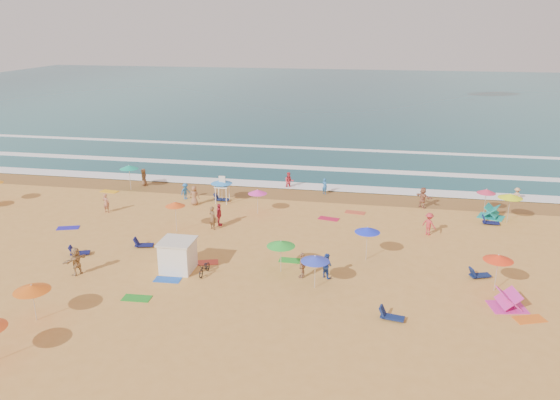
# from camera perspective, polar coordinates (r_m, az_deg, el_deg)

# --- Properties ---
(ground) EXTENTS (220.00, 220.00, 0.00)m
(ground) POSITION_cam_1_polar(r_m,az_deg,el_deg) (41.32, -5.55, -4.30)
(ground) COLOR gold
(ground) RESTS_ON ground
(ocean) EXTENTS (220.00, 140.00, 0.18)m
(ocean) POSITION_cam_1_polar(r_m,az_deg,el_deg) (122.11, 5.50, 10.72)
(ocean) COLOR #0C4756
(ocean) RESTS_ON ground
(wet_sand) EXTENTS (220.00, 220.00, 0.00)m
(wet_sand) POSITION_cam_1_polar(r_m,az_deg,el_deg) (52.71, -1.83, 0.81)
(wet_sand) COLOR olive
(wet_sand) RESTS_ON ground
(surf_foam) EXTENTS (200.00, 18.70, 0.05)m
(surf_foam) POSITION_cam_1_polar(r_m,az_deg,el_deg) (60.99, -0.05, 3.34)
(surf_foam) COLOR white
(surf_foam) RESTS_ON ground
(cabana) EXTENTS (2.00, 2.00, 2.00)m
(cabana) POSITION_cam_1_polar(r_m,az_deg,el_deg) (36.77, -10.62, -5.79)
(cabana) COLOR white
(cabana) RESTS_ON ground
(cabana_roof) EXTENTS (2.20, 2.20, 0.12)m
(cabana_roof) POSITION_cam_1_polar(r_m,az_deg,el_deg) (36.36, -10.72, -4.27)
(cabana_roof) COLOR silver
(cabana_roof) RESTS_ON cabana
(bicycle) EXTENTS (0.72, 1.74, 0.89)m
(bicycle) POSITION_cam_1_polar(r_m,az_deg,el_deg) (36.13, -7.90, -7.06)
(bicycle) COLOR black
(bicycle) RESTS_ON ground
(lifeguard_stand) EXTENTS (1.20, 1.20, 2.10)m
(lifeguard_stand) POSITION_cam_1_polar(r_m,az_deg,el_deg) (49.71, -6.04, 0.90)
(lifeguard_stand) COLOR white
(lifeguard_stand) RESTS_ON ground
(beach_umbrellas) EXTENTS (60.03, 29.73, 0.79)m
(beach_umbrellas) POSITION_cam_1_polar(r_m,az_deg,el_deg) (39.67, -4.50, -1.96)
(beach_umbrellas) COLOR #E4FF1A
(beach_umbrellas) RESTS_ON ground
(loungers) EXTENTS (46.22, 19.16, 0.34)m
(loungers) POSITION_cam_1_polar(r_m,az_deg,el_deg) (38.42, 1.62, -5.74)
(loungers) COLOR #0F124E
(loungers) RESTS_ON ground
(towels) EXTENTS (46.35, 21.13, 0.03)m
(towels) POSITION_cam_1_polar(r_m,az_deg,el_deg) (40.39, -8.49, -4.95)
(towels) COLOR #E11C52
(towels) RESTS_ON ground
(popup_tents) EXTENTS (4.14, 17.96, 1.20)m
(popup_tents) POSITION_cam_1_polar(r_m,az_deg,el_deg) (41.73, 21.87, -4.48)
(popup_tents) COLOR #DE31A7
(popup_tents) RESTS_ON ground
(beachgoers) EXTENTS (44.38, 22.92, 2.15)m
(beachgoers) POSITION_cam_1_polar(r_m,az_deg,el_deg) (44.75, -1.40, -1.27)
(beachgoers) COLOR #A8674D
(beachgoers) RESTS_ON ground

